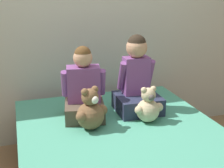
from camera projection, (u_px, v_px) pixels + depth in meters
wall_behind_bed at (88, 14)px, 2.99m from camera, size 8.00×0.06×2.50m
bed at (125, 165)px, 2.32m from camera, size 1.51×1.86×0.50m
child_on_left at (84, 90)px, 2.47m from camera, size 0.37×0.37×0.58m
child_on_right at (137, 82)px, 2.59m from camera, size 0.37×0.36×0.64m
teddy_bear_held_by_left_child at (91, 112)px, 2.29m from camera, size 0.26×0.20×0.32m
teddy_bear_held_by_right_child at (148, 107)px, 2.41m from camera, size 0.24×0.18×0.29m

